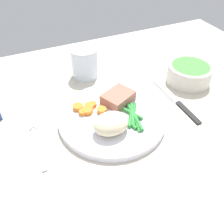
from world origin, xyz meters
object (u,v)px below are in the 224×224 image
object	(u,v)px
meat_portion	(118,98)
fork	(37,143)
dinner_plate	(112,118)
salad_bowl	(189,73)
knife	(176,101)
water_glass	(85,64)

from	to	relation	value
meat_portion	fork	bearing A→B (deg)	-168.72
dinner_plate	meat_portion	size ratio (longest dim) A/B	3.46
fork	salad_bowl	distance (cm)	45.69
dinner_plate	knife	distance (cm)	18.46
dinner_plate	fork	size ratio (longest dim) A/B	1.55
dinner_plate	water_glass	size ratio (longest dim) A/B	2.97
meat_portion	salad_bowl	bearing A→B (deg)	4.96
knife	salad_bowl	bearing A→B (deg)	36.24
dinner_plate	knife	size ratio (longest dim) A/B	1.26
salad_bowl	water_glass	bearing A→B (deg)	149.58
fork	water_glass	distance (cm)	29.07
meat_portion	fork	distance (cm)	22.26
dinner_plate	water_glass	distance (cm)	21.69
dinner_plate	knife	world-z (taller)	dinner_plate
dinner_plate	fork	distance (cm)	18.19
knife	water_glass	xyz separation A→B (cm)	(-17.64, 21.77, 3.50)
meat_portion	water_glass	bearing A→B (deg)	98.76
knife	salad_bowl	xyz separation A→B (cm)	(8.54, 6.39, 2.76)
knife	water_glass	bearing A→B (deg)	128.46
meat_portion	salad_bowl	distance (cm)	23.59
meat_portion	knife	xyz separation A→B (cm)	(14.96, -4.35, -2.68)
fork	water_glass	bearing A→B (deg)	45.35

